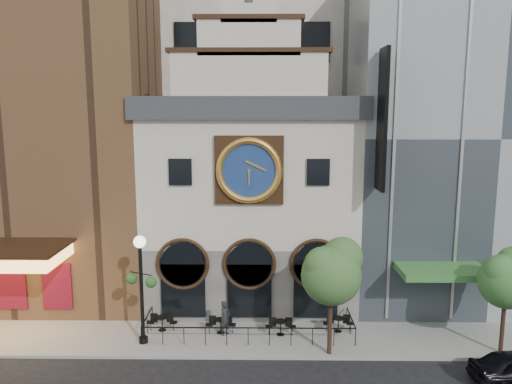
{
  "coord_description": "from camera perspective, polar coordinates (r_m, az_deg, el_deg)",
  "views": [
    {
      "loc": [
        0.66,
        -21.9,
        11.7
      ],
      "look_at": [
        0.33,
        6.0,
        7.04
      ],
      "focal_mm": 35.0,
      "sensor_mm": 36.0,
      "label": 1
    }
  ],
  "objects": [
    {
      "name": "bistro_1",
      "position": [
        26.92,
        -4.06,
        -14.87
      ],
      "size": [
        1.58,
        0.68,
        0.9
      ],
      "color": "black",
      "rests_on": "sidewalk"
    },
    {
      "name": "ground",
      "position": [
        24.84,
        -0.98,
        -18.63
      ],
      "size": [
        120.0,
        120.0,
        0.0
      ],
      "primitive_type": "plane",
      "color": "black",
      "rests_on": "ground"
    },
    {
      "name": "tree_left",
      "position": [
        23.76,
        8.71,
        -8.82
      ],
      "size": [
        2.93,
        2.82,
        5.64
      ],
      "color": "#382619",
      "rests_on": "sidewalk"
    },
    {
      "name": "bistro_0",
      "position": [
        27.58,
        -10.68,
        -14.4
      ],
      "size": [
        1.58,
        0.68,
        0.9
      ],
      "color": "black",
      "rests_on": "sidewalk"
    },
    {
      "name": "retail_building",
      "position": [
        34.22,
        21.92,
        6.19
      ],
      "size": [
        14.0,
        14.4,
        20.0
      ],
      "color": "gray",
      "rests_on": "ground"
    },
    {
      "name": "pedestrian",
      "position": [
        26.57,
        -3.56,
        -14.18
      ],
      "size": [
        0.74,
        0.78,
        1.79
      ],
      "primitive_type": "imported",
      "rotation": [
        0.0,
        0.0,
        0.89
      ],
      "color": "black",
      "rests_on": "sidewalk"
    },
    {
      "name": "bistro_3",
      "position": [
        27.36,
        9.39,
        -14.56
      ],
      "size": [
        1.58,
        0.68,
        0.9
      ],
      "color": "black",
      "rests_on": "sidewalk"
    },
    {
      "name": "theater_building",
      "position": [
        34.67,
        -22.92,
        10.24
      ],
      "size": [
        14.0,
        15.6,
        25.0
      ],
      "color": "brown",
      "rests_on": "ground"
    },
    {
      "name": "sidewalk",
      "position": [
        27.04,
        -0.83,
        -15.99
      ],
      "size": [
        44.0,
        5.0,
        0.15
      ],
      "primitive_type": "cube",
      "color": "gray",
      "rests_on": "ground"
    },
    {
      "name": "bistro_2",
      "position": [
        26.68,
        2.83,
        -15.09
      ],
      "size": [
        1.58,
        0.68,
        0.9
      ],
      "color": "black",
      "rests_on": "sidewalk"
    },
    {
      "name": "office_tower",
      "position": [
        42.72,
        -0.25,
        20.68
      ],
      "size": [
        20.0,
        16.0,
        40.0
      ],
      "primitive_type": "cube",
      "color": "silver",
      "rests_on": "ground"
    },
    {
      "name": "cafe_railing",
      "position": [
        26.81,
        -0.83,
        -14.98
      ],
      "size": [
        10.6,
        2.6,
        0.9
      ],
      "primitive_type": null,
      "color": "black",
      "rests_on": "sidewalk"
    },
    {
      "name": "lamppost",
      "position": [
        25.39,
        -13.01,
        -9.49
      ],
      "size": [
        1.65,
        1.07,
        5.5
      ],
      "rotation": [
        0.0,
        0.0,
        -0.44
      ],
      "color": "black",
      "rests_on": "sidewalk"
    },
    {
      "name": "clock_building",
      "position": [
        30.15,
        -0.6,
        -0.09
      ],
      "size": [
        12.6,
        8.78,
        18.65
      ],
      "color": "#605E5B",
      "rests_on": "ground"
    },
    {
      "name": "tree_right",
      "position": [
        26.45,
        26.79,
        -8.64
      ],
      "size": [
        2.68,
        2.58,
        5.17
      ],
      "color": "#382619",
      "rests_on": "sidewalk"
    }
  ]
}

